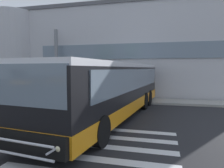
# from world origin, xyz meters

# --- Properties ---
(ground_plane) EXTENTS (80.00, 90.00, 0.02)m
(ground_plane) POSITION_xyz_m (0.00, 0.00, -0.01)
(ground_plane) COLOR #232326
(ground_plane) RESTS_ON ground
(bay_paint_stripes) EXTENTS (4.40, 3.96, 0.01)m
(bay_paint_stripes) POSITION_xyz_m (2.00, -4.20, 0.00)
(bay_paint_stripes) COLOR silver
(bay_paint_stripes) RESTS_ON ground
(terminal_building) EXTENTS (23.09, 13.80, 7.89)m
(terminal_building) POSITION_xyz_m (-0.69, 11.62, 3.94)
(terminal_building) COLOR #B7B7BC
(terminal_building) RESTS_ON ground
(boarding_curb) EXTENTS (25.29, 2.00, 0.15)m
(boarding_curb) POSITION_xyz_m (0.00, 4.80, 0.07)
(boarding_curb) COLOR #9E9B93
(boarding_curb) RESTS_ON ground
(entry_support_column) EXTENTS (0.28, 0.28, 5.52)m
(entry_support_column) POSITION_xyz_m (-5.06, 5.40, 2.91)
(entry_support_column) COLOR slate
(entry_support_column) RESTS_ON boarding_curb
(bus_main_foreground) EXTENTS (4.30, 12.10, 2.70)m
(bus_main_foreground) POSITION_xyz_m (1.13, -0.25, 1.34)
(bus_main_foreground) COLOR black
(bus_main_foreground) RESTS_ON ground
(passenger_near_column) EXTENTS (0.57, 0.45, 1.68)m
(passenger_near_column) POSITION_xyz_m (-4.25, 5.02, 1.11)
(passenger_near_column) COLOR #2D2D33
(passenger_near_column) RESTS_ON boarding_curb
(passenger_by_doorway) EXTENTS (0.40, 0.50, 1.68)m
(passenger_by_doorway) POSITION_xyz_m (-3.56, 4.34, 1.08)
(passenger_by_doorway) COLOR #2D2D33
(passenger_by_doorway) RESTS_ON boarding_curb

